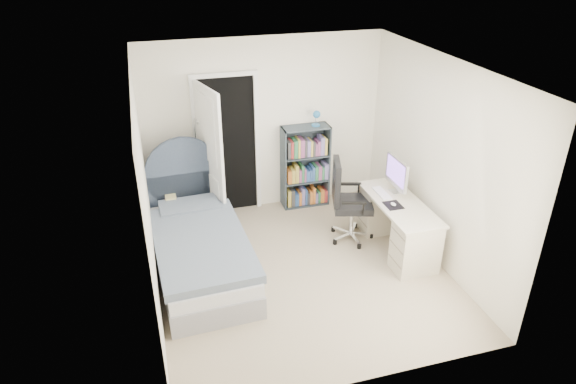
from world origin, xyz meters
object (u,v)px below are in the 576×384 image
object	(u,v)px
nightstand	(175,208)
bookcase	(305,169)
desk	(397,223)
floor_lamp	(201,178)
office_chair	(346,197)
bed	(199,246)

from	to	relation	value
nightstand	bookcase	bearing A→B (deg)	9.42
desk	floor_lamp	bearing A→B (deg)	146.36
office_chair	bookcase	bearing A→B (deg)	101.02
bookcase	office_chair	world-z (taller)	bookcase
nightstand	bookcase	world-z (taller)	bookcase
bookcase	desk	xyz separation A→B (m)	(0.76, -1.50, -0.20)
nightstand	office_chair	xyz separation A→B (m)	(2.16, -0.75, 0.24)
floor_lamp	office_chair	xyz separation A→B (m)	(1.75, -1.11, 0.00)
desk	office_chair	xyz separation A→B (m)	(-0.55, 0.42, 0.24)
nightstand	floor_lamp	xyz separation A→B (m)	(0.41, 0.35, 0.23)
bed	nightstand	bearing A→B (deg)	102.86
bed	floor_lamp	bearing A→B (deg)	80.71
nightstand	desk	xyz separation A→B (m)	(2.71, -1.17, -0.01)
desk	bookcase	bearing A→B (deg)	116.84
bed	floor_lamp	xyz separation A→B (m)	(0.21, 1.26, 0.31)
bed	nightstand	distance (m)	0.94
office_chair	floor_lamp	bearing A→B (deg)	147.61
nightstand	floor_lamp	bearing A→B (deg)	40.51
office_chair	desk	bearing A→B (deg)	-37.41
nightstand	office_chair	bearing A→B (deg)	-19.24
desk	office_chair	size ratio (longest dim) A/B	1.24
nightstand	bed	bearing A→B (deg)	-77.14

